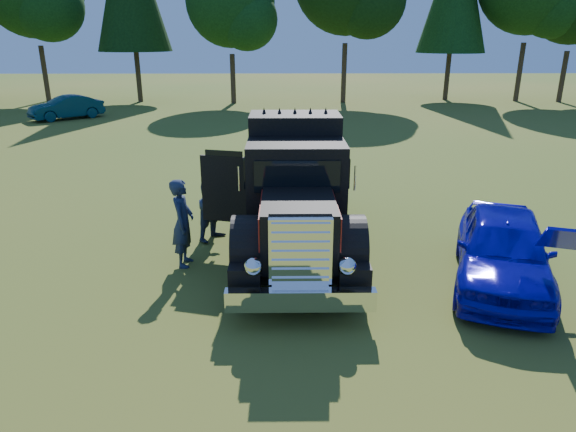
# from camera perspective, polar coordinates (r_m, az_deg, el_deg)

# --- Properties ---
(ground) EXTENTS (120.00, 120.00, 0.00)m
(ground) POSITION_cam_1_polar(r_m,az_deg,el_deg) (9.61, 2.48, -9.71)
(ground) COLOR #335C1B
(ground) RESTS_ON ground
(diamond_t_truck) EXTENTS (3.35, 7.16, 3.00)m
(diamond_t_truck) POSITION_cam_1_polar(r_m,az_deg,el_deg) (11.38, 0.81, 2.06)
(diamond_t_truck) COLOR black
(diamond_t_truck) RESTS_ON ground
(hotrod_coupe) EXTENTS (3.04, 4.62, 1.89)m
(hotrod_coupe) POSITION_cam_1_polar(r_m,az_deg,el_deg) (10.89, 22.81, -3.40)
(hotrod_coupe) COLOR #082AB2
(hotrod_coupe) RESTS_ON ground
(spectator_near) EXTENTS (0.47, 0.71, 1.90)m
(spectator_near) POSITION_cam_1_polar(r_m,az_deg,el_deg) (11.01, -11.61, -0.77)
(spectator_near) COLOR #21334D
(spectator_near) RESTS_ON ground
(spectator_far) EXTENTS (1.15, 1.20, 1.96)m
(spectator_far) POSITION_cam_1_polar(r_m,az_deg,el_deg) (12.31, -8.14, 1.74)
(spectator_far) COLOR #1A293D
(spectator_far) RESTS_ON ground
(distant_teal_car) EXTENTS (4.02, 3.73, 1.34)m
(distant_teal_car) POSITION_cam_1_polar(r_m,az_deg,el_deg) (33.37, -23.40, 11.01)
(distant_teal_car) COLOR #0A343D
(distant_teal_car) RESTS_ON ground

